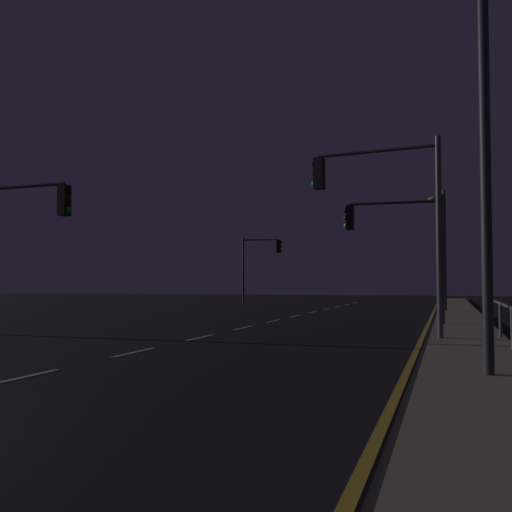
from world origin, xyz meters
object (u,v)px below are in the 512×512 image
at_px(traffic_light_overhead_east, 21,225).
at_px(street_lamp_across_street, 505,131).
at_px(traffic_light_near_right, 382,199).
at_px(traffic_light_mid_right, 260,257).
at_px(street_lamp_median, 442,238).
at_px(traffic_light_far_right, 396,233).

height_order(traffic_light_overhead_east, street_lamp_across_street, street_lamp_across_street).
relative_size(traffic_light_near_right, street_lamp_across_street, 0.84).
relative_size(traffic_light_mid_right, street_lamp_median, 0.76).
relative_size(traffic_light_near_right, traffic_light_far_right, 1.16).
height_order(traffic_light_far_right, street_lamp_median, street_lamp_median).
distance_m(traffic_light_near_right, traffic_light_far_right, 5.82).
bearing_deg(street_lamp_across_street, traffic_light_near_right, 111.92).
bearing_deg(traffic_light_far_right, street_lamp_median, 82.16).
distance_m(traffic_light_far_right, street_lamp_median, 11.75).
relative_size(traffic_light_far_right, street_lamp_median, 0.73).
xyz_separation_m(traffic_light_near_right, traffic_light_overhead_east, (-11.04, -1.87, -0.61)).
distance_m(traffic_light_overhead_east, street_lamp_across_street, 14.66).
height_order(traffic_light_overhead_east, traffic_light_mid_right, traffic_light_mid_right).
xyz_separation_m(traffic_light_near_right, traffic_light_far_right, (-0.06, 5.80, -0.54)).
bearing_deg(street_lamp_across_street, traffic_light_overhead_east, 160.29).
bearing_deg(traffic_light_near_right, street_lamp_median, 84.95).
xyz_separation_m(traffic_light_overhead_east, street_lamp_median, (12.58, 19.30, 0.67)).
distance_m(traffic_light_far_right, street_lamp_across_street, 12.94).
bearing_deg(traffic_light_far_right, traffic_light_overhead_east, -145.05).
distance_m(traffic_light_far_right, traffic_light_mid_right, 22.10).
bearing_deg(street_lamp_median, traffic_light_overhead_east, -123.10).
bearing_deg(traffic_light_near_right, traffic_light_overhead_east, -170.37).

